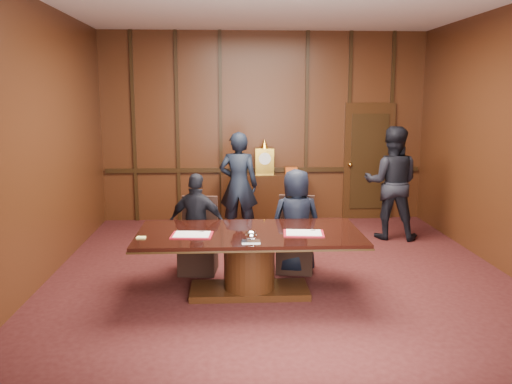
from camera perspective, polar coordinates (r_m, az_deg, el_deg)
room at (r=6.84m, az=3.22°, el=5.02°), size 7.00×7.04×3.50m
sideboard at (r=10.09m, az=0.89°, el=-0.43°), size 1.60×0.45×1.54m
conference_table at (r=6.41m, az=-0.71°, el=-6.37°), size 2.62×1.32×0.76m
folder_left at (r=6.21m, az=-6.76°, el=-4.49°), size 0.48×0.36×0.02m
folder_right at (r=6.27m, az=5.04°, el=-4.34°), size 0.49×0.37×0.02m
inkstand at (r=5.89m, az=-0.54°, el=-4.77°), size 0.20×0.14×0.12m
notepad at (r=6.19m, az=-12.01°, el=-4.70°), size 0.11×0.08×0.01m
chair_left at (r=7.31m, az=-6.08°, el=-6.10°), size 0.53×0.53×0.99m
chair_right at (r=7.36m, az=4.16°, el=-5.98°), size 0.56×0.56×0.99m
signatory_left at (r=7.14m, az=-6.19°, el=-3.37°), size 0.85×0.55×1.34m
signatory_right at (r=7.18m, az=4.23°, el=-3.07°), size 0.72×0.51×1.39m
witness_left at (r=8.94m, az=-1.85°, el=0.75°), size 0.70×0.51×1.75m
witness_right at (r=9.12m, az=14.08°, el=0.94°), size 1.06×0.92×1.85m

